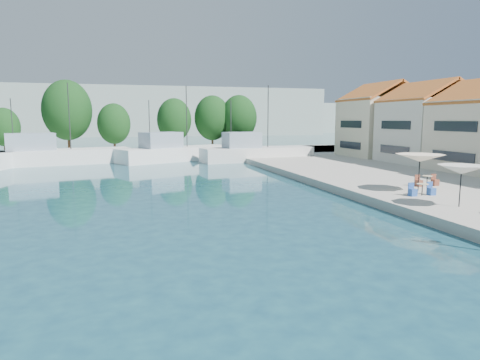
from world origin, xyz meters
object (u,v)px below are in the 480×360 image
object	(u,v)px
trawler_02	(52,156)
umbrella_white	(462,170)
trawler_03	(174,153)
trawler_04	(255,153)
umbrella_cream	(420,158)

from	to	relation	value
trawler_02	umbrella_white	xyz separation A→B (m)	(26.17, -36.42, 1.60)
trawler_03	trawler_04	size ratio (longest dim) A/B	1.06
umbrella_cream	trawler_03	bearing A→B (deg)	111.50
trawler_04	umbrella_white	distance (m)	34.04
trawler_02	trawler_03	size ratio (longest dim) A/B	1.13
trawler_02	umbrella_cream	world-z (taller)	trawler_02
trawler_02	umbrella_cream	xyz separation A→B (m)	(27.47, -31.32, 1.78)
trawler_03	trawler_04	world-z (taller)	same
umbrella_white	umbrella_cream	size ratio (longest dim) A/B	0.79
trawler_02	umbrella_cream	bearing A→B (deg)	-61.92
trawler_03	trawler_04	xyz separation A→B (m)	(10.07, -3.14, 0.00)
trawler_04	umbrella_white	world-z (taller)	trawler_04
umbrella_white	umbrella_cream	distance (m)	5.26
umbrella_white	umbrella_cream	world-z (taller)	umbrella_cream
trawler_03	umbrella_cream	world-z (taller)	trawler_03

